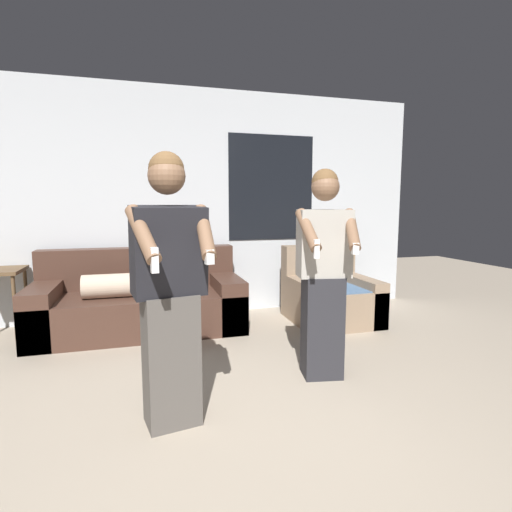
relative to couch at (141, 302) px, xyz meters
The scene contains 6 objects.
ground_plane 2.75m from the couch, 79.61° to the right, with size 14.00×14.00×0.00m, color tan.
wall_back 1.28m from the couch, 44.60° to the left, with size 6.04×0.07×2.70m.
couch is the anchor object (origin of this frame).
armchair 2.12m from the couch, ahead, with size 0.90×0.94×0.85m.
person_left 2.07m from the couch, 84.71° to the right, with size 0.48×0.52×1.64m.
person_right 2.18m from the couch, 49.78° to the right, with size 0.46×0.50×1.61m.
Camera 1 is at (-0.46, -1.67, 1.34)m, focal length 28.00 mm.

